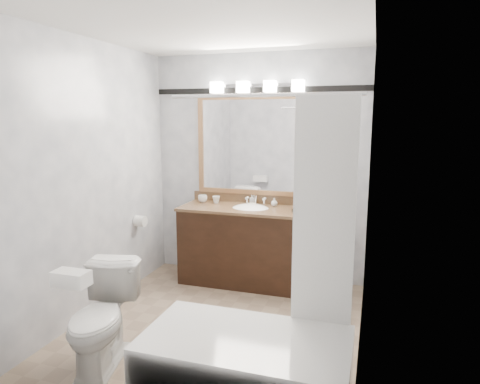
{
  "coord_description": "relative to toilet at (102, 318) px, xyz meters",
  "views": [
    {
      "loc": [
        1.25,
        -3.3,
        1.81
      ],
      "look_at": [
        0.09,
        0.35,
        1.14
      ],
      "focal_mm": 32.0,
      "sensor_mm": 36.0,
      "label": 1
    }
  ],
  "objects": [
    {
      "name": "room",
      "position": [
        0.59,
        0.83,
        0.88
      ],
      "size": [
        2.42,
        2.62,
        2.52
      ],
      "color": "gray",
      "rests_on": "ground"
    },
    {
      "name": "vanity",
      "position": [
        0.59,
        1.85,
        0.08
      ],
      "size": [
        1.53,
        0.58,
        0.97
      ],
      "color": "black",
      "rests_on": "ground"
    },
    {
      "name": "mirror",
      "position": [
        0.59,
        2.11,
        1.13
      ],
      "size": [
        1.4,
        0.04,
        1.1
      ],
      "color": "#B07D4F",
      "rests_on": "room"
    },
    {
      "name": "vanity_light_bar",
      "position": [
        0.59,
        2.06,
        1.77
      ],
      "size": [
        1.02,
        0.14,
        0.12
      ],
      "color": "silver",
      "rests_on": "room"
    },
    {
      "name": "accent_stripe",
      "position": [
        0.59,
        2.13,
        1.73
      ],
      "size": [
        2.4,
        0.01,
        0.06
      ],
      "primitive_type": "cube",
      "color": "black",
      "rests_on": "room"
    },
    {
      "name": "bathtub",
      "position": [
        1.15,
        -0.07,
        -0.08
      ],
      "size": [
        1.3,
        0.75,
        1.96
      ],
      "color": "white",
      "rests_on": "ground"
    },
    {
      "name": "tp_roll",
      "position": [
        -0.55,
        1.5,
        0.33
      ],
      "size": [
        0.11,
        0.12,
        0.12
      ],
      "primitive_type": "cylinder",
      "rotation": [
        0.0,
        1.57,
        0.0
      ],
      "color": "white",
      "rests_on": "room"
    },
    {
      "name": "toilet",
      "position": [
        0.0,
        0.0,
        0.0
      ],
      "size": [
        0.57,
        0.79,
        0.73
      ],
      "primitive_type": "imported",
      "rotation": [
        0.0,
        0.0,
        0.24
      ],
      "color": "white",
      "rests_on": "ground"
    },
    {
      "name": "tissue_box",
      "position": [
        0.0,
        -0.29,
        0.41
      ],
      "size": [
        0.24,
        0.13,
        0.1
      ],
      "primitive_type": "cube",
      "rotation": [
        0.0,
        0.0,
        0.01
      ],
      "color": "white",
      "rests_on": "toilet"
    },
    {
      "name": "coffee_maker",
      "position": [
        1.15,
        1.86,
        0.67
      ],
      "size": [
        0.18,
        0.23,
        0.36
      ],
      "rotation": [
        0.0,
        0.0,
        -0.16
      ],
      "color": "black",
      "rests_on": "vanity"
    },
    {
      "name": "cup_left",
      "position": [
        -0.02,
        1.98,
        0.53
      ],
      "size": [
        0.12,
        0.12,
        0.08
      ],
      "primitive_type": "imported",
      "rotation": [
        0.0,
        0.0,
        -0.17
      ],
      "color": "white",
      "rests_on": "vanity"
    },
    {
      "name": "cup_right",
      "position": [
        0.15,
        1.98,
        0.52
      ],
      "size": [
        0.11,
        0.11,
        0.08
      ],
      "primitive_type": "imported",
      "rotation": [
        0.0,
        0.0,
        0.36
      ],
      "color": "white",
      "rests_on": "vanity"
    },
    {
      "name": "soap_bottle_a",
      "position": [
        0.55,
        2.05,
        0.54
      ],
      "size": [
        0.05,
        0.05,
        0.1
      ],
      "primitive_type": "imported",
      "rotation": [
        0.0,
        0.0,
        0.2
      ],
      "color": "white",
      "rests_on": "vanity"
    },
    {
      "name": "soap_bottle_b",
      "position": [
        0.82,
        2.01,
        0.53
      ],
      "size": [
        0.08,
        0.08,
        0.09
      ],
      "primitive_type": "imported",
      "rotation": [
        0.0,
        0.0,
        -0.14
      ],
      "color": "white",
      "rests_on": "vanity"
    },
    {
      "name": "soap_bar",
      "position": [
        0.57,
        1.97,
        0.5
      ],
      "size": [
        0.1,
        0.08,
        0.03
      ],
      "primitive_type": "cube",
      "rotation": [
        0.0,
        0.0,
        0.37
      ],
      "color": "beige",
      "rests_on": "vanity"
    }
  ]
}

